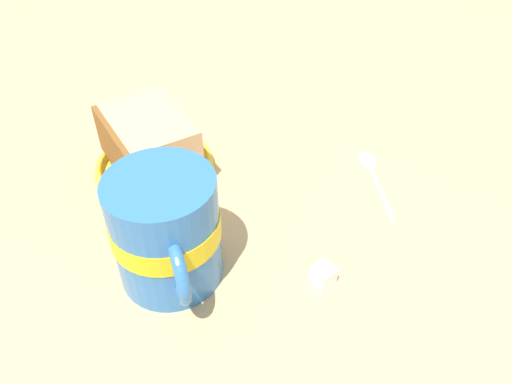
% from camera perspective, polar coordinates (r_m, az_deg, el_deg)
% --- Properties ---
extents(ground_plane, '(1.27, 1.27, 0.03)m').
position_cam_1_polar(ground_plane, '(0.57, 0.38, 1.56)').
color(ground_plane, tan).
extents(small_plate, '(0.13, 0.13, 0.02)m').
position_cam_1_polar(small_plate, '(0.56, -11.51, 2.94)').
color(small_plate, yellow).
rests_on(small_plate, ground_plane).
extents(cake_slice, '(0.10, 0.12, 0.06)m').
position_cam_1_polar(cake_slice, '(0.54, -12.23, 5.54)').
color(cake_slice, brown).
rests_on(cake_slice, small_plate).
extents(tea_mug, '(0.09, 0.12, 0.10)m').
position_cam_1_polar(tea_mug, '(0.42, -10.30, -4.27)').
color(tea_mug, '#3372BF').
rests_on(tea_mug, ground_plane).
extents(teaspoon, '(0.03, 0.12, 0.01)m').
position_cam_1_polar(teaspoon, '(0.57, 13.19, 2.79)').
color(teaspoon, silver).
rests_on(teaspoon, ground_plane).
extents(sugar_cube, '(0.02, 0.02, 0.02)m').
position_cam_1_polar(sugar_cube, '(0.44, 7.73, -9.47)').
color(sugar_cube, white).
rests_on(sugar_cube, ground_plane).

